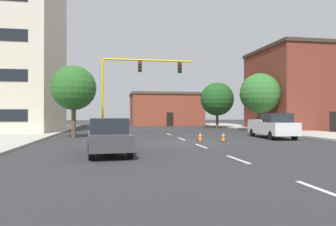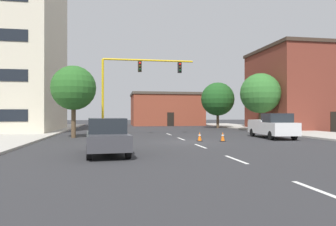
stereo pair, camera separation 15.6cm
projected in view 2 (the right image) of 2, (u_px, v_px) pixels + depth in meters
ground_plane at (189, 142)px, 21.40m from camera, size 160.00×160.00×0.00m
sidewalk_left at (20, 135)px, 27.01m from camera, size 6.00×56.00×0.14m
sidewalk_right at (296, 132)px, 31.56m from camera, size 6.00×56.00×0.14m
lane_stripe_seg_0 at (322, 192)px, 7.61m from camera, size 0.16×2.40×0.01m
lane_stripe_seg_1 at (236, 159)px, 13.03m from camera, size 0.16×2.40×0.01m
lane_stripe_seg_2 at (200, 146)px, 18.45m from camera, size 0.16×2.40×0.01m
lane_stripe_seg_3 at (181, 139)px, 23.86m from camera, size 0.16×2.40×0.01m
lane_stripe_seg_4 at (169, 134)px, 29.28m from camera, size 0.16×2.40×0.01m
building_brick_center at (166, 109)px, 53.53m from camera, size 12.14×9.13×5.54m
building_row_right at (305, 89)px, 38.97m from camera, size 11.73×11.17×10.19m
traffic_signal_gantry at (116, 111)px, 26.92m from camera, size 8.98×1.20×6.83m
tree_left_near at (74, 88)px, 24.91m from camera, size 3.61×3.61×5.87m
tree_right_far at (218, 99)px, 42.36m from camera, size 4.60×4.60×6.31m
tree_right_mid at (260, 93)px, 34.64m from camera, size 4.52×4.52×6.55m
pickup_truck_white at (272, 126)px, 24.51m from camera, size 2.37×5.53×1.99m
sedan_dark_gray_near_left at (107, 136)px, 14.59m from camera, size 2.23×4.64×1.74m
traffic_cone_roadside_a at (200, 137)px, 21.82m from camera, size 0.36×0.36×0.67m
traffic_cone_roadside_b at (223, 137)px, 21.67m from camera, size 0.36×0.36×0.68m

